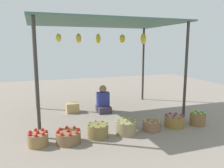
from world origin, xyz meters
name	(u,v)px	position (x,y,z in m)	size (l,w,h in m)	color
ground_plane	(105,113)	(0.00, 0.00, 0.00)	(14.00, 14.00, 0.00)	gray
market_stall_structure	(104,29)	(0.01, 0.02, 2.35)	(3.88, 2.63, 2.52)	#38332D
vendor_person	(103,102)	(0.01, 0.17, 0.30)	(0.36, 0.44, 0.78)	#3C3347
basket_red_apples	(38,139)	(-1.83, -1.56, 0.13)	(0.39, 0.39, 0.31)	olive
basket_red_tomatoes	(68,137)	(-1.26, -1.62, 0.12)	(0.48, 0.48, 0.29)	brown
basket_green_chilies	(98,131)	(-0.64, -1.55, 0.14)	(0.44, 0.44, 0.31)	olive
basket_limes	(126,128)	(-0.01, -1.59, 0.14)	(0.45, 0.45, 0.32)	#8B7954
basket_potatoes	(151,126)	(0.62, -1.57, 0.11)	(0.41, 0.41, 0.26)	#886046
basket_purple_onions	(174,121)	(1.25, -1.54, 0.13)	(0.47, 0.47, 0.31)	olive
basket_green_apples	(198,118)	(1.85, -1.63, 0.16)	(0.37, 0.37, 0.35)	brown
wooden_crate_near_vendor	(72,108)	(-0.84, 0.42, 0.13)	(0.35, 0.29, 0.27)	tan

